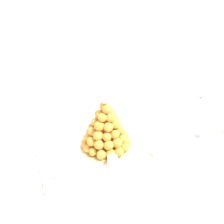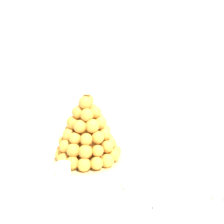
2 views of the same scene
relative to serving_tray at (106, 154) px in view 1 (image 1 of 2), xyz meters
The scene contains 10 objects.
backdrop_wall 1.27m from the serving_tray, 82.02° to the left, with size 4.80×0.10×2.50m, color silver.
buffet_table 0.19m from the serving_tray, ahead, with size 1.72×0.78×0.73m.
serving_tray is the anchor object (origin of this frame).
croquembouche 0.13m from the serving_tray, 73.17° to the left, with size 0.26×0.26×0.29m.
dessert_cup_left 0.26m from the serving_tray, 161.83° to the right, with size 0.06×0.06×0.05m.
dessert_cup_mid_left 0.10m from the serving_tray, 91.99° to the right, with size 0.05×0.05×0.05m.
dessert_cup_centre 0.25m from the serving_tray, 19.38° to the right, with size 0.06×0.06×0.05m.
creme_brulee_ramekin 0.25m from the serving_tray, behind, with size 0.09×0.09×0.03m.
macaron_goblet 0.54m from the serving_tray, ahead, with size 0.12×0.12×0.25m.
wine_glass 0.39m from the serving_tray, 137.30° to the left, with size 0.08×0.08×0.15m.
Camera 1 is at (-0.50, -1.00, 1.59)m, focal length 43.77 mm.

